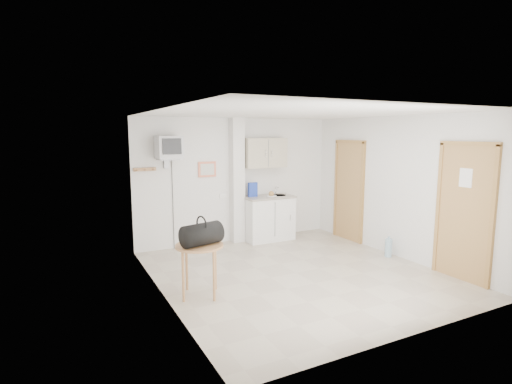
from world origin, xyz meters
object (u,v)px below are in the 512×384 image
crt_television (169,148)px  duffel_bag (202,234)px  water_bottle (388,248)px  round_table (199,251)px

crt_television → duffel_bag: bearing=-94.7°
crt_television → water_bottle: (3.38, -2.06, -1.77)m
duffel_bag → water_bottle: 3.63m
round_table → duffel_bag: (0.02, -0.05, 0.25)m
crt_television → duffel_bag: 2.46m
crt_television → duffel_bag: crt_television is taller
crt_television → water_bottle: size_ratio=5.78×
round_table → water_bottle: bearing=1.6°
duffel_bag → round_table: bearing=98.7°
duffel_bag → crt_television: bearing=69.9°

